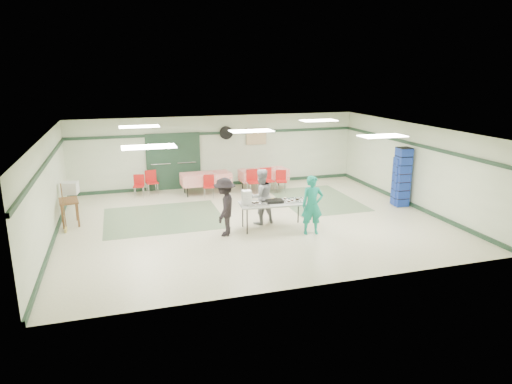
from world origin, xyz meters
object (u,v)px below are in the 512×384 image
object	(u,v)px
chair_loose_a	(151,180)
volunteer_dark	(225,207)
chair_d	(209,184)
broom	(64,207)
crate_stack_red	(401,187)
serving_table	(274,204)
volunteer_grey	(261,197)
chair_loose_b	(139,183)
chair_b	(253,179)
dining_table_b	(206,178)
office_printer	(70,188)
volunteer_teal	(312,205)
crate_stack_blue_a	(402,177)
crate_stack_blue_b	(400,182)
chair_c	(281,179)
chair_a	(267,178)
dining_table_a	(264,174)
printer_table	(69,204)

from	to	relation	value
chair_loose_a	volunteer_dark	bearing A→B (deg)	-80.40
chair_d	broom	world-z (taller)	broom
crate_stack_red	serving_table	bearing A→B (deg)	-169.26
volunteer_grey	broom	bearing A→B (deg)	-22.18
chair_loose_b	chair_b	bearing A→B (deg)	-3.31
dining_table_b	office_printer	bearing A→B (deg)	-162.00
volunteer_teal	crate_stack_blue_a	distance (m)	4.21
volunteer_grey	office_printer	distance (m)	5.77
volunteer_dark	chair_loose_b	xyz separation A→B (m)	(-2.02, 4.70, -0.32)
chair_loose_b	crate_stack_red	xyz separation A→B (m)	(8.21, -3.68, 0.15)
chair_d	crate_stack_blue_a	world-z (taller)	crate_stack_blue_a
chair_loose_b	crate_stack_blue_b	bearing A→B (deg)	-14.85
volunteer_grey	crate_stack_blue_a	xyz separation A→B (m)	(4.97, 0.37, 0.16)
crate_stack_blue_a	dining_table_b	bearing A→B (deg)	149.88
crate_stack_blue_a	crate_stack_red	distance (m)	0.35
chair_c	crate_stack_red	size ratio (longest dim) A/B	0.65
chair_a	broom	world-z (taller)	broom
serving_table	crate_stack_blue_a	distance (m)	4.84
chair_loose_a	crate_stack_blue_b	distance (m)	8.64
volunteer_teal	crate_stack_red	xyz separation A→B (m)	(3.89, 1.61, -0.19)
broom	volunteer_teal	bearing A→B (deg)	-26.61
chair_d	broom	bearing A→B (deg)	-141.67
dining_table_b	chair_c	bearing A→B (deg)	-13.65
dining_table_b	volunteer_dark	bearing A→B (deg)	-95.84
volunteer_grey	chair_loose_a	bearing A→B (deg)	-69.24
crate_stack_red	chair_a	bearing A→B (deg)	142.64
crate_stack_blue_b	dining_table_a	bearing A→B (deg)	138.01
chair_a	chair_d	xyz separation A→B (m)	(-2.15, -0.01, -0.07)
crate_stack_red	volunteer_grey	bearing A→B (deg)	-175.74
chair_d	broom	xyz separation A→B (m)	(-4.51, -2.28, 0.22)
chair_a	chair_d	size ratio (longest dim) A/B	1.13
chair_b	chair_loose_a	size ratio (longest dim) A/B	1.03
crate_stack_red	broom	distance (m)	10.39
dining_table_b	chair_b	world-z (taller)	chair_b
volunteer_dark	chair_b	xyz separation A→B (m)	(1.93, 3.87, -0.25)
dining_table_a	chair_b	world-z (taller)	chair_b
volunteer_teal	chair_b	xyz separation A→B (m)	(-0.37, 4.45, -0.26)
chair_d	chair_loose_a	size ratio (longest dim) A/B	0.93
crate_stack_blue_b	serving_table	bearing A→B (deg)	-168.03
serving_table	volunteer_teal	distance (m)	1.12
volunteer_grey	crate_stack_red	distance (m)	4.98
volunteer_teal	crate_stack_red	world-z (taller)	volunteer_teal
volunteer_grey	office_printer	size ratio (longest dim) A/B	3.55
volunteer_grey	chair_a	bearing A→B (deg)	-123.72
crate_stack_blue_a	chair_loose_a	bearing A→B (deg)	153.41
dining_table_a	chair_loose_a	xyz separation A→B (m)	(-4.10, 0.48, -0.04)
chair_d	printer_table	bearing A→B (deg)	-147.41
volunteer_teal	office_printer	bearing A→B (deg)	161.27
printer_table	chair_loose_a	bearing A→B (deg)	39.41
volunteer_teal	chair_loose_a	bearing A→B (deg)	134.60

